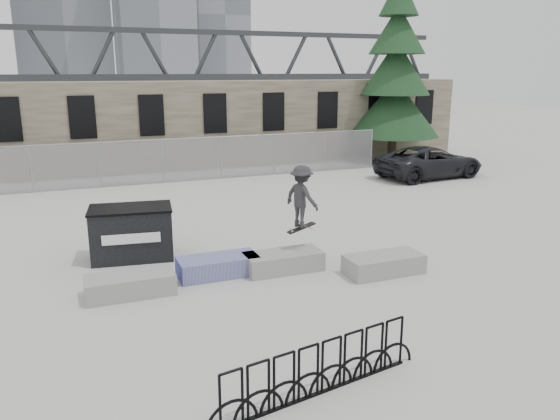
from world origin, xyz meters
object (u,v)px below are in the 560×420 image
(spruce_tree, at_px, (395,77))
(suv, at_px, (429,162))
(planter_center_right, at_px, (283,261))
(bike_rack, at_px, (320,369))
(planter_center_left, at_px, (218,265))
(skateboarder, at_px, (302,197))
(planter_far_left, at_px, (130,284))
(dumpster, at_px, (132,232))
(planter_offset, at_px, (384,263))

(spruce_tree, xyz_separation_m, suv, (-1.26, -5.18, -3.92))
(planter_center_right, height_order, bike_rack, bike_rack)
(planter_center_left, xyz_separation_m, skateboarder, (2.24, -0.11, 1.61))
(planter_center_right, xyz_separation_m, spruce_tree, (12.61, 14.32, 4.41))
(planter_far_left, distance_m, spruce_tree, 22.37)
(planter_center_right, bearing_deg, planter_far_left, -177.69)
(dumpster, relative_size, bike_rack, 0.59)
(suv, bearing_deg, planter_center_left, 119.06)
(dumpster, xyz_separation_m, spruce_tree, (16.09, 11.86, 3.94))
(planter_offset, distance_m, suv, 13.70)
(bike_rack, distance_m, suv, 19.43)
(dumpster, bearing_deg, spruce_tree, 44.34)
(planter_far_left, bearing_deg, skateboarder, 4.25)
(bike_rack, relative_size, spruce_tree, 0.35)
(planter_center_left, relative_size, planter_center_right, 1.00)
(planter_far_left, relative_size, suv, 0.37)
(dumpster, bearing_deg, planter_far_left, -90.58)
(dumpster, relative_size, suv, 0.44)
(planter_center_right, height_order, suv, suv)
(planter_offset, xyz_separation_m, bike_rack, (-3.87, -4.23, 0.17))
(planter_center_left, bearing_deg, spruce_tree, 44.52)
(planter_center_right, xyz_separation_m, bike_rack, (-1.57, -5.38, 0.17))
(planter_center_right, relative_size, bike_rack, 0.50)
(planter_offset, bearing_deg, skateboarder, 142.34)
(planter_center_right, xyz_separation_m, skateboarder, (0.58, 0.17, 1.61))
(planter_center_left, bearing_deg, skateboarder, -2.87)
(planter_center_left, height_order, bike_rack, bike_rack)
(planter_center_right, relative_size, dumpster, 0.85)
(planter_far_left, bearing_deg, planter_center_left, 11.34)
(planter_center_left, xyz_separation_m, dumpster, (-1.82, 2.17, 0.46))
(planter_far_left, xyz_separation_m, planter_center_left, (2.21, 0.44, 0.00))
(planter_center_right, xyz_separation_m, suv, (11.35, 9.13, 0.49))
(planter_far_left, distance_m, planter_center_left, 2.25)
(dumpster, xyz_separation_m, suv, (14.83, 6.67, 0.02))
(planter_center_left, xyz_separation_m, planter_center_right, (1.66, -0.29, 0.00))
(planter_offset, bearing_deg, suv, 48.65)
(bike_rack, distance_m, spruce_tree, 24.63)
(suv, bearing_deg, planter_offset, 133.51)
(planter_far_left, relative_size, planter_offset, 1.00)
(spruce_tree, distance_m, skateboarder, 18.77)
(bike_rack, bearing_deg, planter_center_left, 90.96)
(dumpster, height_order, skateboarder, skateboarder)
(planter_center_left, relative_size, planter_offset, 1.00)
(planter_far_left, xyz_separation_m, suv, (15.22, 9.29, 0.49))
(suv, height_order, skateboarder, skateboarder)
(planter_center_right, distance_m, skateboarder, 1.72)
(bike_rack, bearing_deg, skateboarder, 68.86)
(planter_center_left, distance_m, bike_rack, 5.67)
(planter_offset, height_order, bike_rack, bike_rack)
(planter_offset, height_order, dumpster, dumpster)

